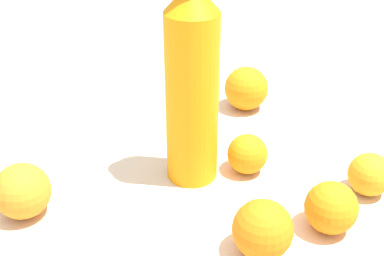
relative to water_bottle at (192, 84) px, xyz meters
The scene contains 8 objects.
ground_plane 0.15m from the water_bottle, 114.75° to the left, with size 2.40×2.40×0.00m, color beige.
water_bottle is the anchor object (origin of this frame).
orange_0 0.26m from the water_bottle, 100.72° to the right, with size 0.08×0.08×0.08m, color orange.
orange_1 0.24m from the water_bottle, 160.04° to the left, with size 0.07×0.07×0.07m, color orange.
orange_2 0.28m from the water_bottle, behind, with size 0.06×0.06×0.06m, color orange.
orange_3 0.15m from the water_bottle, 160.02° to the right, with size 0.06×0.06×0.06m, color orange.
orange_4 0.27m from the water_bottle, 36.67° to the left, with size 0.07×0.07×0.07m, color orange.
orange_5 0.22m from the water_bottle, 131.38° to the left, with size 0.07×0.07×0.07m, color orange.
Camera 1 is at (-0.14, 0.57, 0.45)m, focal length 47.64 mm.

